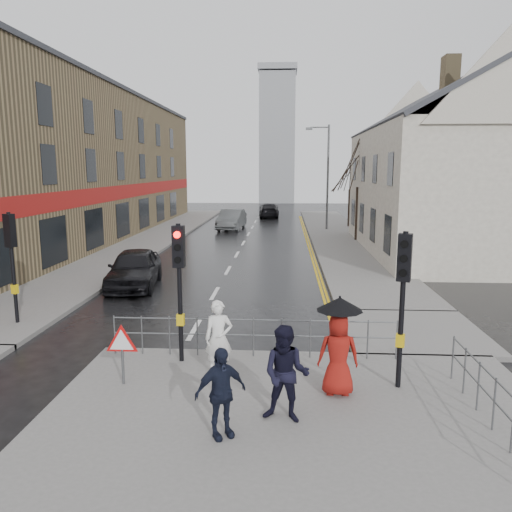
# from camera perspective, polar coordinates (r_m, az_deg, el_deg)

# --- Properties ---
(ground) EXTENTS (120.00, 120.00, 0.00)m
(ground) POSITION_cam_1_polar(r_m,az_deg,el_deg) (12.61, -9.58, -12.61)
(ground) COLOR black
(ground) RESTS_ON ground
(near_pavement) EXTENTS (10.00, 9.00, 0.14)m
(near_pavement) POSITION_cam_1_polar(r_m,az_deg,el_deg) (9.17, 5.00, -21.21)
(near_pavement) COLOR #605E5B
(near_pavement) RESTS_ON ground
(left_pavement) EXTENTS (4.00, 44.00, 0.14)m
(left_pavement) POSITION_cam_1_polar(r_m,az_deg,el_deg) (35.87, -11.59, 2.13)
(left_pavement) COLOR #605E5B
(left_pavement) RESTS_ON ground
(right_pavement) EXTENTS (4.00, 40.00, 0.14)m
(right_pavement) POSITION_cam_1_polar(r_m,az_deg,el_deg) (36.85, 9.21, 2.41)
(right_pavement) COLOR #605E5B
(right_pavement) RESTS_ON ground
(pavement_bridge_right) EXTENTS (4.00, 4.20, 0.14)m
(pavement_bridge_right) POSITION_cam_1_polar(r_m,az_deg,el_deg) (15.57, 17.43, -8.25)
(pavement_bridge_right) COLOR #605E5B
(pavement_bridge_right) RESTS_ON ground
(building_left_terrace) EXTENTS (8.00, 42.00, 10.00)m
(building_left_terrace) POSITION_cam_1_polar(r_m,az_deg,el_deg) (36.45, -20.78, 9.59)
(building_left_terrace) COLOR olive
(building_left_terrace) RESTS_ON ground
(building_right_cream) EXTENTS (9.00, 16.40, 10.10)m
(building_right_cream) POSITION_cam_1_polar(r_m,az_deg,el_deg) (30.78, 21.18, 9.22)
(building_right_cream) COLOR beige
(building_right_cream) RESTS_ON ground
(church_tower) EXTENTS (5.00, 5.00, 18.00)m
(church_tower) POSITION_cam_1_polar(r_m,az_deg,el_deg) (73.47, 2.44, 13.18)
(church_tower) COLOR gray
(church_tower) RESTS_ON ground
(traffic_signal_near_left) EXTENTS (0.28, 0.27, 3.40)m
(traffic_signal_near_left) POSITION_cam_1_polar(r_m,az_deg,el_deg) (12.04, -8.78, -1.43)
(traffic_signal_near_left) COLOR black
(traffic_signal_near_left) RESTS_ON near_pavement
(traffic_signal_near_right) EXTENTS (0.34, 0.33, 3.40)m
(traffic_signal_near_right) POSITION_cam_1_polar(r_m,az_deg,el_deg) (10.89, 16.47, -2.93)
(traffic_signal_near_right) COLOR black
(traffic_signal_near_right) RESTS_ON near_pavement
(traffic_signal_far_left) EXTENTS (0.34, 0.33, 3.40)m
(traffic_signal_far_left) POSITION_cam_1_polar(r_m,az_deg,el_deg) (16.70, -26.17, 0.82)
(traffic_signal_far_left) COLOR black
(traffic_signal_far_left) RESTS_ON left_pavement
(guard_railing_front) EXTENTS (7.14, 0.04, 1.00)m
(guard_railing_front) POSITION_cam_1_polar(r_m,az_deg,el_deg) (12.60, -0.30, -8.32)
(guard_railing_front) COLOR #595B5E
(guard_railing_front) RESTS_ON near_pavement
(guard_railing_side) EXTENTS (0.04, 4.54, 1.00)m
(guard_railing_side) POSITION_cam_1_polar(r_m,az_deg,el_deg) (10.19, 25.65, -13.96)
(guard_railing_side) COLOR #595B5E
(guard_railing_side) RESTS_ON near_pavement
(warning_sign) EXTENTS (0.80, 0.07, 1.35)m
(warning_sign) POSITION_cam_1_polar(r_m,az_deg,el_deg) (11.37, -15.09, -9.76)
(warning_sign) COLOR #595B5E
(warning_sign) RESTS_ON near_pavement
(street_lamp) EXTENTS (1.83, 0.25, 8.00)m
(street_lamp) POSITION_cam_1_polar(r_m,az_deg,el_deg) (39.47, 7.96, 9.68)
(street_lamp) COLOR #595B5E
(street_lamp) RESTS_ON right_pavement
(tree_near) EXTENTS (2.40, 2.40, 6.58)m
(tree_near) POSITION_cam_1_polar(r_m,az_deg,el_deg) (33.69, 11.69, 10.28)
(tree_near) COLOR #30231A
(tree_near) RESTS_ON right_pavement
(tree_far) EXTENTS (2.40, 2.40, 5.64)m
(tree_far) POSITION_cam_1_polar(r_m,az_deg,el_deg) (41.68, 10.76, 9.22)
(tree_far) COLOR #30231A
(tree_far) RESTS_ON right_pavement
(pedestrian_a) EXTENTS (0.69, 0.50, 1.74)m
(pedestrian_a) POSITION_cam_1_polar(r_m,az_deg,el_deg) (11.53, -4.29, -9.33)
(pedestrian_a) COLOR white
(pedestrian_a) RESTS_ON near_pavement
(pedestrian_b) EXTENTS (1.02, 0.86, 1.84)m
(pedestrian_b) POSITION_cam_1_polar(r_m,az_deg,el_deg) (9.50, 3.46, -13.32)
(pedestrian_b) COLOR black
(pedestrian_b) RESTS_ON near_pavement
(pedestrian_with_umbrella) EXTENTS (0.96, 0.96, 2.09)m
(pedestrian_with_umbrella) POSITION_cam_1_polar(r_m,az_deg,el_deg) (10.59, 9.42, -9.71)
(pedestrian_with_umbrella) COLOR maroon
(pedestrian_with_umbrella) RESTS_ON near_pavement
(pedestrian_d) EXTENTS (1.03, 0.84, 1.64)m
(pedestrian_d) POSITION_cam_1_polar(r_m,az_deg,el_deg) (9.03, -4.08, -15.31)
(pedestrian_d) COLOR black
(pedestrian_d) RESTS_ON near_pavement
(car_parked) EXTENTS (2.40, 4.81, 1.58)m
(car_parked) POSITION_cam_1_polar(r_m,az_deg,el_deg) (21.03, -13.74, -1.38)
(car_parked) COLOR black
(car_parked) RESTS_ON ground
(car_mid) EXTENTS (2.08, 4.98, 1.60)m
(car_mid) POSITION_cam_1_polar(r_m,az_deg,el_deg) (40.20, -2.82, 4.19)
(car_mid) COLOR #474A4C
(car_mid) RESTS_ON ground
(car_far) EXTENTS (2.14, 4.89, 1.40)m
(car_far) POSITION_cam_1_polar(r_m,az_deg,el_deg) (50.59, 1.49, 5.26)
(car_far) COLOR black
(car_far) RESTS_ON ground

